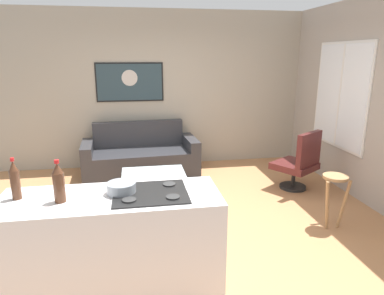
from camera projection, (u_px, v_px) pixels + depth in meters
The scene contains 13 objects.
ground at pixel (182, 222), 4.34m from camera, with size 6.40×6.40×0.04m, color #B2794D.
back_wall at pixel (163, 90), 6.28m from camera, with size 6.40×0.05×2.80m, color #A89E8C.
right_wall at pixel (368, 102), 4.68m from camera, with size 0.05×6.40×2.80m, color #A69C90.
couch at pixel (141, 157), 5.99m from camera, with size 2.00×0.97×0.88m.
coffee_table at pixel (153, 175), 4.85m from camera, with size 0.88×0.58×0.42m.
armchair at pixel (299, 162), 5.22m from camera, with size 0.79×0.78×0.93m.
bar_stool at pixel (334, 189), 4.06m from camera, with size 0.34×0.33×0.65m.
kitchen_counter at pixel (114, 247), 2.88m from camera, with size 1.77×0.66×0.94m.
soda_bottle at pixel (15, 181), 2.67m from camera, with size 0.07×0.07×0.34m.
soda_bottle_2 at pixel (59, 183), 2.61m from camera, with size 0.09×0.09×0.34m.
mixing_bowl at pixel (121, 188), 2.80m from camera, with size 0.24×0.24×0.09m.
wall_painting at pixel (130, 82), 6.10m from camera, with size 1.19×0.03×0.69m.
window at pixel (340, 96), 5.24m from camera, with size 0.03×1.35×1.60m.
Camera 1 is at (-0.53, -3.91, 2.02)m, focal length 32.13 mm.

